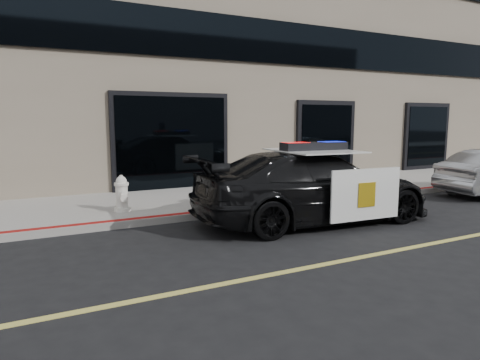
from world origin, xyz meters
name	(u,v)px	position (x,y,z in m)	size (l,w,h in m)	color
ground	(374,255)	(0.00, 0.00, 0.00)	(120.00, 120.00, 0.00)	black
sidewalk_n	(230,197)	(0.00, 5.25, 0.07)	(60.00, 3.50, 0.15)	gray
building_n	(165,9)	(0.00, 10.50, 6.00)	(60.00, 7.00, 12.00)	#756856
police_car	(313,186)	(0.47, 2.26, 0.75)	(2.77, 5.37, 1.67)	black
fire_hydrant	(122,194)	(-2.99, 4.40, 0.52)	(0.36, 0.49, 0.79)	white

